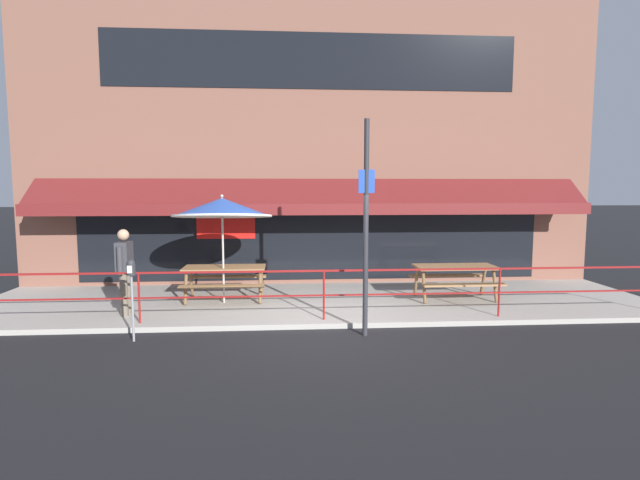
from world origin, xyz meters
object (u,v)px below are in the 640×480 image
at_px(picnic_table_left, 225,274).
at_px(patio_umbrella_left, 222,208).
at_px(pedestrian_walking, 125,267).
at_px(picnic_table_centre, 455,273).
at_px(parking_meter_near, 131,275).
at_px(street_sign_pole, 366,226).

bearing_deg(picnic_table_left, patio_umbrella_left, -90.00).
bearing_deg(pedestrian_walking, picnic_table_left, 31.68).
distance_m(picnic_table_centre, parking_meter_near, 6.87).
xyz_separation_m(picnic_table_left, picnic_table_centre, (5.18, -0.22, 0.00)).
bearing_deg(picnic_table_left, parking_meter_near, -115.95).
xyz_separation_m(patio_umbrella_left, parking_meter_near, (-1.25, -2.37, -1.03)).
distance_m(pedestrian_walking, parking_meter_near, 1.56).
bearing_deg(parking_meter_near, picnic_table_centre, 20.09).
xyz_separation_m(patio_umbrella_left, street_sign_pole, (2.75, -2.32, -0.23)).
bearing_deg(patio_umbrella_left, picnic_table_left, 90.00).
bearing_deg(pedestrian_walking, picnic_table_centre, 7.32).
distance_m(picnic_table_left, street_sign_pole, 3.94).
height_order(picnic_table_centre, pedestrian_walking, pedestrian_walking).
bearing_deg(pedestrian_walking, parking_meter_near, -68.86).
relative_size(patio_umbrella_left, parking_meter_near, 1.68).
distance_m(patio_umbrella_left, pedestrian_walking, 2.32).
bearing_deg(patio_umbrella_left, pedestrian_walking, -153.33).
relative_size(patio_umbrella_left, pedestrian_walking, 1.40).
bearing_deg(picnic_table_left, pedestrian_walking, -148.32).
height_order(patio_umbrella_left, street_sign_pole, street_sign_pole).
relative_size(pedestrian_walking, parking_meter_near, 1.20).
distance_m(picnic_table_centre, patio_umbrella_left, 5.39).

